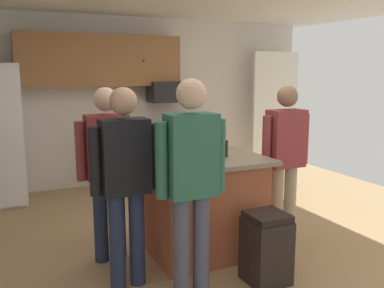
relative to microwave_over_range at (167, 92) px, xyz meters
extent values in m
plane|color=tan|center=(-0.60, -2.50, -1.45)|extent=(7.04, 7.04, 0.00)
cube|color=silver|center=(-0.60, 0.30, -0.15)|extent=(6.40, 0.10, 2.60)
cube|color=white|center=(2.00, -0.10, -0.35)|extent=(0.90, 0.06, 2.00)
cube|color=#936038|center=(-1.00, 0.10, 0.47)|extent=(2.40, 0.35, 0.75)
sphere|color=#4C3823|center=(-0.40, -0.09, 0.48)|extent=(0.04, 0.04, 0.04)
cube|color=#936038|center=(0.00, -0.02, -1.00)|extent=(1.80, 0.60, 0.90)
sphere|color=#4C3823|center=(0.45, -0.33, -1.00)|extent=(0.04, 0.04, 0.04)
cube|color=white|center=(-2.38, -0.47, -0.51)|extent=(0.42, 0.04, 1.80)
cube|color=black|center=(0.00, 0.00, 0.00)|extent=(0.56, 0.40, 0.32)
cube|color=#AD5638|center=(-0.68, -2.71, -0.99)|extent=(1.02, 0.73, 0.92)
cube|color=gray|center=(-0.68, -2.71, -0.51)|extent=(1.16, 0.87, 0.04)
cylinder|color=#232D4C|center=(-1.64, -2.44, -1.05)|extent=(0.13, 0.13, 0.79)
cylinder|color=#232D4C|center=(-1.47, -2.44, -1.05)|extent=(0.13, 0.13, 0.79)
cube|color=maroon|center=(-1.55, -2.44, -0.36)|extent=(0.38, 0.22, 0.60)
sphere|color=beige|center=(-1.55, -2.44, 0.08)|extent=(0.22, 0.22, 0.22)
cylinder|color=maroon|center=(-1.79, -2.44, -0.38)|extent=(0.09, 0.09, 0.54)
cylinder|color=maroon|center=(-1.31, -2.44, -0.38)|extent=(0.09, 0.09, 0.54)
cylinder|color=#4C5166|center=(-1.23, -3.39, -1.03)|extent=(0.13, 0.13, 0.84)
cylinder|color=#4C5166|center=(-1.06, -3.39, -1.03)|extent=(0.13, 0.13, 0.84)
cube|color=#2D6651|center=(-1.14, -3.39, -0.30)|extent=(0.38, 0.22, 0.63)
sphere|color=beige|center=(-1.14, -3.39, 0.16)|extent=(0.23, 0.23, 0.23)
cylinder|color=#2D6651|center=(-1.38, -3.39, -0.31)|extent=(0.09, 0.09, 0.57)
cylinder|color=#2D6651|center=(-0.90, -3.39, -0.31)|extent=(0.09, 0.09, 0.57)
cylinder|color=#232D4C|center=(-1.63, -2.99, -1.05)|extent=(0.13, 0.13, 0.80)
cylinder|color=#232D4C|center=(-1.46, -2.99, -1.05)|extent=(0.13, 0.13, 0.80)
cube|color=black|center=(-1.55, -2.99, -0.34)|extent=(0.38, 0.22, 0.60)
sphere|color=tan|center=(-1.55, -2.99, 0.10)|extent=(0.22, 0.22, 0.22)
cylinder|color=black|center=(-1.79, -2.99, -0.36)|extent=(0.09, 0.09, 0.54)
cylinder|color=black|center=(-1.31, -2.99, -0.36)|extent=(0.09, 0.09, 0.54)
cylinder|color=tan|center=(0.16, -2.72, -1.05)|extent=(0.13, 0.13, 0.79)
cylinder|color=tan|center=(0.33, -2.72, -1.05)|extent=(0.13, 0.13, 0.79)
cube|color=maroon|center=(0.25, -2.72, -0.36)|extent=(0.38, 0.22, 0.59)
sphere|color=#8C664C|center=(0.25, -2.72, 0.07)|extent=(0.21, 0.21, 0.21)
cylinder|color=maroon|center=(0.01, -2.72, -0.38)|extent=(0.09, 0.09, 0.53)
cylinder|color=maroon|center=(0.49, -2.72, -0.38)|extent=(0.09, 0.09, 0.53)
cylinder|color=black|center=(-1.03, -2.87, -0.42)|extent=(0.07, 0.07, 0.13)
cylinder|color=black|center=(-1.10, -2.54, -0.40)|extent=(0.06, 0.06, 0.17)
cylinder|color=black|center=(-0.37, -2.43, -0.41)|extent=(0.07, 0.07, 0.16)
cylinder|color=white|center=(-0.83, -2.97, -0.44)|extent=(0.08, 0.08, 0.10)
torus|color=white|center=(-0.77, -2.97, -0.43)|extent=(0.06, 0.01, 0.06)
cylinder|color=black|center=(-0.49, -2.73, -0.41)|extent=(0.06, 0.06, 0.16)
cube|color=#B7B7BC|center=(-0.76, -2.62, -0.48)|extent=(0.44, 0.30, 0.02)
cube|color=#A8A8AD|center=(-0.76, -2.62, -0.46)|extent=(0.44, 0.30, 0.02)
cube|color=black|center=(-0.46, -3.42, -1.17)|extent=(0.34, 0.34, 0.55)
cube|color=black|center=(-0.46, -3.42, -0.87)|extent=(0.32, 0.32, 0.06)
camera|label=1|loc=(-2.44, -6.18, 0.33)|focal=39.23mm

